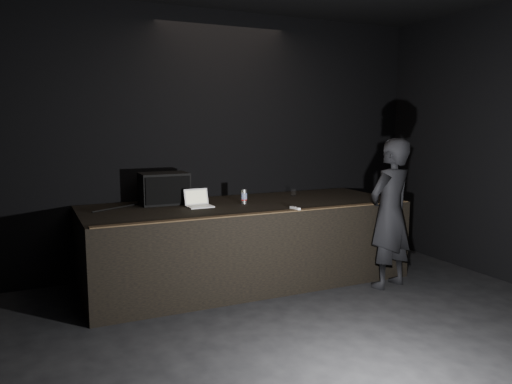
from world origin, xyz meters
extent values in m
plane|color=black|center=(0.00, 0.00, 0.00)|extent=(7.00, 7.00, 0.00)
cube|color=black|center=(0.00, 3.50, 1.75)|extent=(6.00, 0.10, 3.50)
cube|color=black|center=(0.00, 2.73, 0.50)|extent=(4.00, 1.50, 1.00)
cube|color=brown|center=(0.00, 2.02, 1.01)|extent=(3.92, 0.10, 0.01)
cube|color=black|center=(-0.92, 3.15, 1.20)|extent=(0.59, 0.42, 0.39)
cube|color=black|center=(-0.93, 2.94, 1.20)|extent=(0.55, 0.03, 0.33)
cylinder|color=black|center=(-1.43, 3.10, 1.01)|extent=(0.80, 0.50, 0.02)
cube|color=white|center=(-0.60, 2.71, 1.01)|extent=(0.31, 0.22, 0.02)
cube|color=silver|center=(-0.60, 2.71, 1.02)|extent=(0.26, 0.13, 0.00)
cube|color=white|center=(-0.60, 2.85, 1.11)|extent=(0.30, 0.07, 0.19)
cube|color=#E59443|center=(-0.60, 2.84, 1.11)|extent=(0.27, 0.05, 0.16)
cylinder|color=silver|center=(-0.01, 2.73, 1.09)|extent=(0.08, 0.08, 0.18)
cylinder|color=navy|center=(-0.01, 2.73, 1.10)|extent=(0.08, 0.08, 0.08)
cylinder|color=#AE1310|center=(-0.01, 2.73, 1.05)|extent=(0.08, 0.08, 0.01)
cylinder|color=white|center=(0.89, 3.08, 1.05)|extent=(0.08, 0.08, 0.09)
cube|color=white|center=(0.36, 2.08, 1.02)|extent=(0.05, 0.17, 0.03)
imported|color=black|center=(1.51, 1.78, 0.91)|extent=(0.75, 0.59, 1.83)
camera|label=1|loc=(-2.48, -2.95, 2.02)|focal=35.00mm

